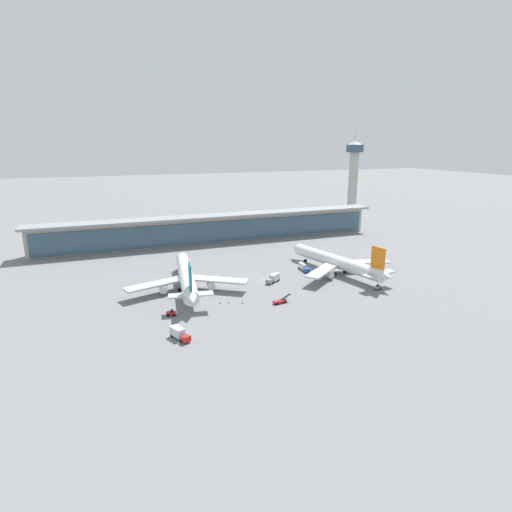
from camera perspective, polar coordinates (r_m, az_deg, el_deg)
The scene contains 14 objects.
ground_plane at distance 167.40m, azimuth 1.29°, elevation -3.23°, with size 1200.00×1200.00×0.00m, color slate.
airliner_left_stand at distance 157.02m, azimuth -9.45°, elevation -2.80°, with size 44.64×58.57×15.62m.
airliner_centre_stand at distance 177.08m, azimuth 11.08°, elevation -0.82°, with size 44.26×58.31×15.62m.
service_truck_near_nose_red at distance 143.26m, azimuth 3.32°, elevation -6.13°, with size 6.93×2.62×2.70m.
service_truck_under_wing_blue at distance 179.98m, azimuth 6.54°, elevation -1.43°, with size 3.00×8.73×2.95m.
service_truck_mid_apron_red at distance 120.01m, azimuth -10.42°, elevation -10.27°, with size 4.87×7.63×3.10m.
service_truck_by_tail_grey at distance 164.20m, azimuth 2.41°, elevation -2.98°, with size 7.31×6.04×3.10m.
service_truck_on_taxiway_red at distance 135.74m, azimuth -11.46°, elevation -7.63°, with size 3.23×2.45×2.05m.
service_truck_at_far_stand_grey at distance 162.34m, azimuth 16.24°, elevation -4.11°, with size 3.33×2.95×2.05m.
terminal_building at distance 231.01m, azimuth -5.60°, elevation 3.85°, with size 189.41×12.80×15.20m.
control_tower at distance 306.10m, azimuth 13.11°, elevation 10.91°, with size 12.00×12.00×59.04m.
safety_cone_alpha at distance 143.30m, azimuth -1.87°, elevation -6.31°, with size 0.62×0.62×0.70m.
safety_cone_bravo at distance 143.34m, azimuth -4.97°, elevation -6.36°, with size 0.62×0.62×0.70m.
safety_cone_charlie at distance 143.56m, azimuth -3.76°, elevation -6.30°, with size 0.62×0.62×0.70m.
Camera 1 is at (-61.71, -146.45, 52.59)m, focal length 29.41 mm.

